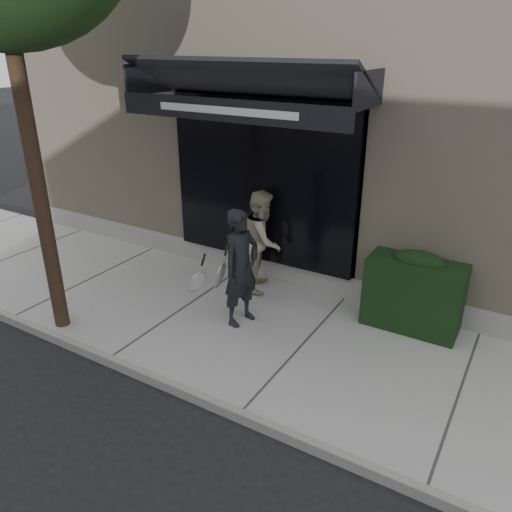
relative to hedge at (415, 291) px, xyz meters
The scene contains 7 objects.
ground 1.79m from the hedge, 131.35° to the right, with size 80.00×80.00×0.00m, color black.
sidewalk 1.77m from the hedge, 131.35° to the right, with size 20.00×3.00×0.12m, color #A2A29D.
curb 3.07m from the hedge, 111.45° to the right, with size 20.00×0.10×0.14m, color gray.
building_facade 4.39m from the hedge, 106.65° to the left, with size 14.30×8.04×5.64m.
hedge is the anchor object (origin of this frame).
pedestrian_front 2.45m from the hedge, 151.46° to the right, with size 0.84×0.91×1.70m.
pedestrian_back 2.45m from the hedge, behind, with size 0.86×1.01×1.64m.
Camera 1 is at (2.37, -5.19, 3.88)m, focal length 35.00 mm.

